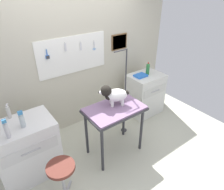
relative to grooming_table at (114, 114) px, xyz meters
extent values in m
cube|color=#B6B6A1|center=(0.00, -0.21, -0.77)|extent=(4.40, 4.00, 0.04)
cube|color=#BAB4A0|center=(0.00, 1.07, 0.40)|extent=(4.00, 0.06, 2.30)
cube|color=white|center=(-0.09, 1.03, 0.65)|extent=(1.24, 0.02, 0.62)
cylinder|color=gray|center=(-0.53, 1.02, 0.83)|extent=(0.01, 0.02, 0.01)
cylinder|color=#3D6CBE|center=(-0.53, 1.01, 0.78)|extent=(0.02, 0.02, 0.09)
cube|color=#3D6CBE|center=(-0.53, 1.01, 0.71)|extent=(0.06, 0.02, 0.06)
cube|color=#333338|center=(-0.53, 1.00, 0.71)|extent=(0.05, 0.01, 0.05)
cylinder|color=gray|center=(-0.22, 1.02, 0.88)|extent=(0.01, 0.02, 0.01)
cube|color=silver|center=(-0.22, 1.01, 0.80)|extent=(0.03, 0.01, 0.13)
cylinder|color=gray|center=(0.05, 1.02, 0.84)|extent=(0.01, 0.02, 0.01)
cube|color=silver|center=(0.05, 1.01, 0.77)|extent=(0.03, 0.01, 0.13)
cylinder|color=gray|center=(0.31, 1.02, 0.82)|extent=(0.01, 0.02, 0.01)
cube|color=silver|center=(0.31, 1.01, 0.75)|extent=(0.01, 0.00, 0.11)
cube|color=silver|center=(0.32, 1.01, 0.75)|extent=(0.01, 0.00, 0.11)
torus|color=blue|center=(0.30, 1.01, 0.68)|extent=(0.03, 0.01, 0.03)
torus|color=blue|center=(0.33, 1.01, 0.68)|extent=(0.03, 0.01, 0.03)
cube|color=brown|center=(0.89, 1.03, 0.71)|extent=(0.35, 0.02, 0.29)
cube|color=#A28155|center=(0.89, 1.02, 0.71)|extent=(0.32, 0.01, 0.26)
cylinder|color=#2D2D33|center=(-0.38, -0.22, -0.36)|extent=(0.04, 0.04, 0.79)
cylinder|color=#2D2D33|center=(0.38, -0.22, -0.36)|extent=(0.04, 0.04, 0.79)
cylinder|color=#2D2D33|center=(-0.38, 0.22, -0.36)|extent=(0.04, 0.04, 0.79)
cylinder|color=#2D2D33|center=(0.38, 0.22, -0.36)|extent=(0.04, 0.04, 0.79)
cube|color=#2D2D33|center=(0.00, 0.00, 0.06)|extent=(0.87, 0.56, 0.03)
cube|color=slate|center=(0.00, 0.00, 0.09)|extent=(0.85, 0.55, 0.03)
cylinder|color=#2D2D33|center=(0.46, 0.30, -0.75)|extent=(0.11, 0.11, 0.01)
cylinder|color=#2D2D33|center=(0.46, 0.30, 0.04)|extent=(0.02, 0.02, 1.59)
cylinder|color=#2D2D33|center=(0.34, 0.30, 0.83)|extent=(0.24, 0.02, 0.02)
cylinder|color=white|center=(0.00, 0.05, 0.16)|extent=(0.05, 0.05, 0.11)
cylinder|color=white|center=(0.04, 0.13, 0.16)|extent=(0.05, 0.05, 0.11)
cylinder|color=white|center=(0.13, -0.02, 0.16)|extent=(0.05, 0.05, 0.11)
cylinder|color=white|center=(0.18, 0.07, 0.16)|extent=(0.05, 0.05, 0.11)
ellipsoid|color=white|center=(0.08, 0.06, 0.26)|extent=(0.38, 0.33, 0.18)
ellipsoid|color=black|center=(-0.02, 0.11, 0.25)|extent=(0.16, 0.18, 0.10)
sphere|color=black|center=(-0.06, 0.13, 0.35)|extent=(0.16, 0.16, 0.16)
ellipsoid|color=white|center=(-0.12, 0.16, 0.34)|extent=(0.09, 0.09, 0.05)
sphere|color=black|center=(-0.15, 0.17, 0.34)|extent=(0.02, 0.02, 0.02)
ellipsoid|color=black|center=(-0.07, 0.06, 0.36)|extent=(0.06, 0.05, 0.09)
ellipsoid|color=black|center=(-0.01, 0.18, 0.36)|extent=(0.06, 0.05, 0.09)
sphere|color=black|center=(0.22, -0.01, 0.29)|extent=(0.07, 0.07, 0.07)
cube|color=silver|center=(-1.23, 0.38, -0.31)|extent=(0.80, 0.56, 0.88)
cube|color=beige|center=(-1.23, 0.10, -0.12)|extent=(0.70, 0.01, 0.18)
cylinder|color=#99999E|center=(-1.23, 0.09, -0.12)|extent=(0.24, 0.02, 0.02)
cube|color=silver|center=(1.20, 0.55, -0.32)|extent=(0.68, 0.52, 0.86)
cube|color=beige|center=(1.20, 0.28, -0.13)|extent=(0.60, 0.01, 0.17)
cylinder|color=#99999E|center=(1.20, 0.28, -0.13)|extent=(0.20, 0.02, 0.02)
cylinder|color=#9E9EA3|center=(-1.01, -0.27, -0.49)|extent=(0.04, 0.04, 0.52)
cube|color=#9E9EA3|center=(-0.93, -0.19, -0.74)|extent=(0.17, 0.17, 0.02)
cylinder|color=#5E2A21|center=(-1.01, -0.27, -0.21)|extent=(0.35, 0.35, 0.04)
cylinder|color=#B7B6BB|center=(-1.40, 0.20, 0.23)|extent=(0.05, 0.05, 0.19)
cylinder|color=#B7B6BB|center=(-1.40, 0.20, 0.33)|extent=(0.02, 0.02, 0.02)
cube|color=teal|center=(-1.40, 0.20, 0.37)|extent=(0.05, 0.03, 0.04)
cylinder|color=#AEBABE|center=(-1.20, 0.31, 0.21)|extent=(0.06, 0.06, 0.16)
cylinder|color=#AEBABE|center=(-1.20, 0.31, 0.31)|extent=(0.03, 0.03, 0.02)
cube|color=teal|center=(-1.20, 0.31, 0.34)|extent=(0.06, 0.03, 0.04)
cylinder|color=#B8B6AE|center=(-1.30, 0.61, 0.22)|extent=(0.05, 0.05, 0.17)
cylinder|color=silver|center=(-1.30, 0.61, 0.32)|extent=(0.02, 0.02, 0.03)
cube|color=silver|center=(-1.28, 0.61, 0.34)|extent=(0.03, 0.01, 0.01)
cylinder|color=#297137|center=(1.24, 0.56, 0.21)|extent=(0.07, 0.07, 0.21)
cone|color=#297137|center=(1.24, 0.56, 0.33)|extent=(0.07, 0.07, 0.02)
cylinder|color=red|center=(1.24, 0.56, 0.35)|extent=(0.03, 0.03, 0.02)
cube|color=blue|center=(1.06, 0.57, 0.13)|extent=(0.24, 0.18, 0.04)
camera|label=1|loc=(-1.49, -1.97, 1.75)|focal=32.26mm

